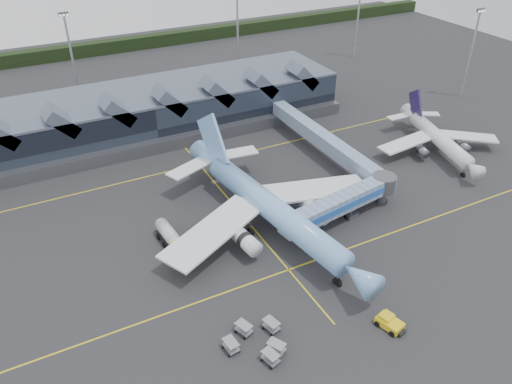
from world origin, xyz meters
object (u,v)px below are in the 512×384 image
regional_jet (437,137)px  fuel_truck (170,237)px  main_airliner (267,205)px  pushback_tug (389,322)px  jet_bridge (348,200)px

regional_jet → fuel_truck: size_ratio=3.24×
main_airliner → regional_jet: bearing=1.6°
fuel_truck → pushback_tug: (19.75, -29.16, -0.91)m
fuel_truck → jet_bridge: bearing=-17.7°
pushback_tug → main_airliner: bearing=82.5°
main_airliner → fuel_truck: (-15.94, 2.67, -2.71)m
jet_bridge → fuel_truck: bearing=157.7°
jet_bridge → pushback_tug: bearing=-121.6°
fuel_truck → pushback_tug: fuel_truck is taller
main_airliner → regional_jet: main_airliner is taller
fuel_truck → pushback_tug: bearing=-60.4°
main_airliner → jet_bridge: 13.74m
regional_jet → pushback_tug: size_ratio=6.93×
pushback_tug → regional_jet: bearing=24.1°
jet_bridge → pushback_tug: (-9.27, -22.33, -2.95)m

